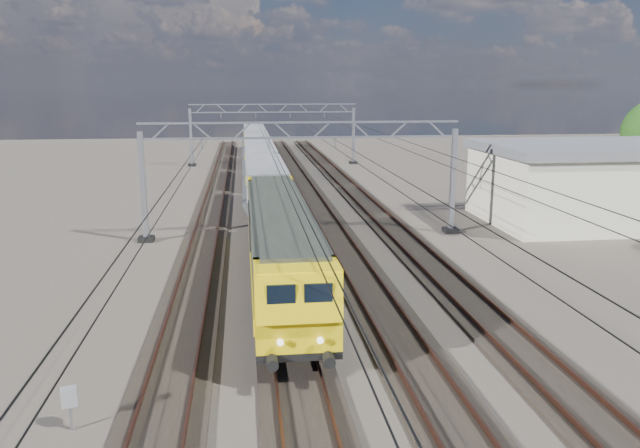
{
  "coord_description": "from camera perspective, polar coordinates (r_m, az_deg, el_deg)",
  "views": [
    {
      "loc": [
        -3.54,
        -33.52,
        9.24
      ],
      "look_at": [
        0.19,
        -3.16,
        2.4
      ],
      "focal_mm": 35.0,
      "sensor_mm": 36.0,
      "label": 1
    }
  ],
  "objects": [
    {
      "name": "hopper_wagon_lead",
      "position": [
        45.8,
        -5.01,
        3.75
      ],
      "size": [
        3.38,
        13.0,
        3.25
      ],
      "color": "black",
      "rests_on": "ground"
    },
    {
      "name": "ground",
      "position": [
        34.94,
        -0.95,
        -2.73
      ],
      "size": [
        160.0,
        160.0,
        0.0
      ],
      "primitive_type": "plane",
      "color": "black",
      "rests_on": "ground"
    },
    {
      "name": "track_outer_west",
      "position": [
        34.83,
        -10.82,
        -2.88
      ],
      "size": [
        2.6,
        140.0,
        0.3
      ],
      "color": "black",
      "rests_on": "ground"
    },
    {
      "name": "overhead_wires",
      "position": [
        41.81,
        -2.15,
        7.81
      ],
      "size": [
        12.03,
        140.0,
        0.53
      ],
      "color": "black",
      "rests_on": "ground"
    },
    {
      "name": "track_inner_east",
      "position": [
        35.18,
        2.29,
        -2.51
      ],
      "size": [
        2.6,
        140.0,
        0.3
      ],
      "color": "black",
      "rests_on": "ground"
    },
    {
      "name": "track_outer_east",
      "position": [
        36.03,
        8.59,
        -2.28
      ],
      "size": [
        2.6,
        140.0,
        0.3
      ],
      "color": "black",
      "rests_on": "ground"
    },
    {
      "name": "trackside_cabinet",
      "position": [
        18.8,
        -21.96,
        -14.56
      ],
      "size": [
        0.48,
        0.4,
        1.24
      ],
      "rotation": [
        0.0,
        0.0,
        0.25
      ],
      "color": "#999CA7",
      "rests_on": "ground"
    },
    {
      "name": "hopper_wagon_third",
      "position": [
        73.99,
        -5.83,
        7.1
      ],
      "size": [
        3.38,
        13.0,
        3.25
      ],
      "color": "black",
      "rests_on": "ground"
    },
    {
      "name": "track_loco",
      "position": [
        34.78,
        -4.23,
        -2.71
      ],
      "size": [
        2.6,
        140.0,
        0.3
      ],
      "color": "black",
      "rests_on": "ground"
    },
    {
      "name": "hopper_wagon_mid",
      "position": [
        59.87,
        -5.52,
        5.82
      ],
      "size": [
        3.38,
        13.0,
        3.25
      ],
      "color": "black",
      "rests_on": "ground"
    },
    {
      "name": "industrial_shed",
      "position": [
        47.5,
        25.65,
        3.48
      ],
      "size": [
        18.6,
        10.6,
        5.4
      ],
      "color": "beige",
      "rests_on": "ground"
    },
    {
      "name": "locomotive",
      "position": [
        28.44,
        -3.7,
        -1.49
      ],
      "size": [
        2.76,
        21.1,
        3.62
      ],
      "color": "black",
      "rests_on": "ground"
    },
    {
      "name": "catenary_gantry_mid",
      "position": [
        38.06,
        -1.61,
        4.54
      ],
      "size": [
        19.9,
        0.9,
        7.11
      ],
      "color": "#999CA7",
      "rests_on": "ground"
    },
    {
      "name": "catenary_gantry_far",
      "position": [
        73.79,
        -4.29,
        8.42
      ],
      "size": [
        19.9,
        0.9,
        7.11
      ],
      "color": "#999CA7",
      "rests_on": "ground"
    },
    {
      "name": "hopper_wagon_fourth",
      "position": [
        88.13,
        -6.04,
        7.97
      ],
      "size": [
        3.38,
        13.0,
        3.25
      ],
      "color": "black",
      "rests_on": "ground"
    }
  ]
}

